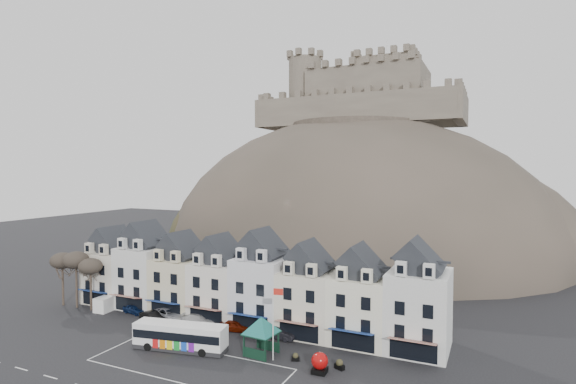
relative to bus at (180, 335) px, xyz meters
The scene contains 21 objects.
ground 4.67m from the bus, 70.76° to the right, with size 300.00×300.00×0.00m, color black.
coach_bay_markings 4.78m from the bus, 39.71° to the right, with size 22.00×7.50×0.01m, color silver.
townhouse_terrace 12.50m from the bus, 82.44° to the left, with size 54.40×9.35×11.80m.
castle_hill 64.93m from the bus, 87.63° to the left, with size 100.00×76.00×68.00m.
castle 81.51m from the bus, 88.45° to the left, with size 50.20×22.20×22.00m.
tree_left_far 28.77m from the bus, 166.93° to the left, with size 3.61×3.61×8.24m.
tree_left_mid 25.98m from the bus, 165.40° to the left, with size 3.78×3.78×8.64m.
tree_left_near 23.01m from the bus, 163.47° to the left, with size 3.43×3.43×7.84m.
bus is the anchor object (origin of this frame).
bus_shelter 9.77m from the bus, 16.73° to the left, with size 6.84×6.84×4.36m.
red_buoy 16.95m from the bus, ahead, with size 1.74×1.74×2.15m.
flagpole 11.76m from the bus, 10.26° to the left, with size 1.18×0.31×8.29m.
white_van 20.97m from the bus, 157.93° to the left, with size 2.37×4.80×2.13m.
planter_west 13.79m from the bus, 11.99° to the left, with size 0.99×0.75×0.89m.
planter_east 18.74m from the bus, ahead, with size 1.19×0.92×1.07m.
car_navy 16.61m from the bus, 151.53° to the left, with size 1.55×3.85×1.31m, color #0D1D44.
car_black 11.10m from the bus, 147.90° to the left, with size 1.59×4.57×1.51m, color black.
car_silver 11.40m from the bus, 135.96° to the left, with size 2.63×5.61×1.59m, color #B7B8C0.
car_white 8.50m from the bus, 110.60° to the left, with size 2.04×5.03×1.46m, color silver.
car_maroon 8.41m from the bus, 71.11° to the left, with size 1.73×4.30×1.47m, color #5A1305.
car_charcoal 11.88m from the bus, 41.84° to the left, with size 1.61×4.63×1.53m, color black.
Camera 1 is at (31.48, -37.30, 20.99)m, focal length 28.00 mm.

